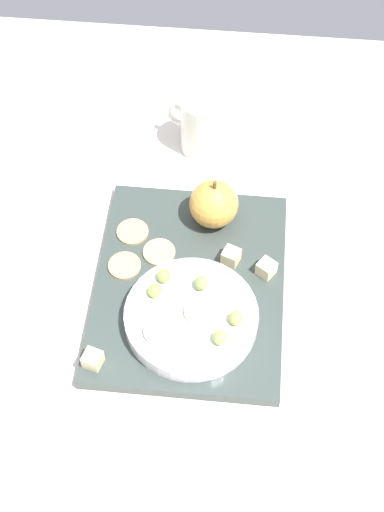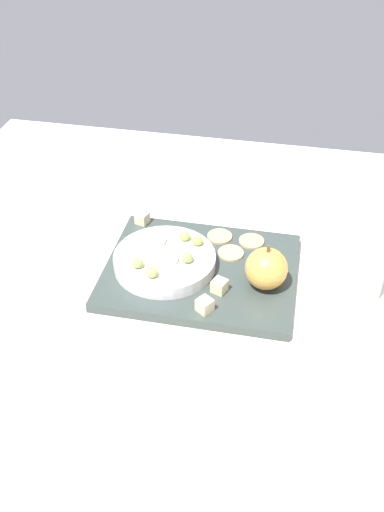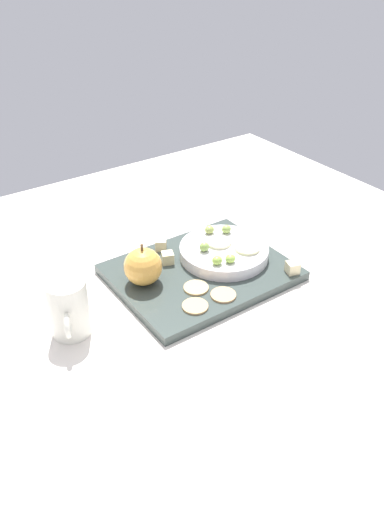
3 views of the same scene
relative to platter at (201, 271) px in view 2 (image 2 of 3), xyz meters
The scene contains 19 objects.
table 4.38cm from the platter, 49.09° to the left, with size 115.63×107.39×4.52cm, color silver.
platter is the anchor object (origin of this frame).
serving_dish 6.49cm from the platter, ahead, with size 17.41×17.41×2.29cm, color silver.
apple_whole 12.21cm from the platter, 168.17° to the left, with size 6.96×6.96×6.96cm, color gold.
apple_stem 14.19cm from the platter, 168.17° to the left, with size 0.50×0.50×1.20cm, color brown.
cheese_cube_0 17.28cm from the platter, 39.26° to the right, with size 2.20×2.20×2.20cm, color beige.
cheese_cube_1 10.72cm from the platter, 104.19° to the left, with size 2.20×2.20×2.20cm, color beige.
cheese_cube_2 7.00cm from the platter, 127.68° to the left, with size 2.20×2.20×2.20cm, color beige.
cracker_0 9.44cm from the platter, 100.81° to the right, with size 4.53×4.53×0.40cm, color tan.
cracker_1 6.61cm from the platter, 133.39° to the right, with size 4.53×4.53×0.40cm, color tan.
cracker_2 11.81cm from the platter, 130.49° to the right, with size 4.53×4.53×0.40cm, color tan.
grape_0 11.57cm from the platter, 26.04° to the left, with size 1.98×1.78×1.75cm, color #94B255.
grape_1 5.33cm from the platter, 68.53° to the right, with size 1.98×1.78×1.67cm, color #97BF4B.
grape_2 6.85cm from the platter, 48.63° to the right, with size 1.98×1.78×1.62cm, color #9AC34D.
grape_3 10.28cm from the platter, 44.04° to the left, with size 1.98×1.78×1.72cm, color #9CAE55.
grape_4 4.73cm from the platter, 48.02° to the left, with size 1.98×1.78×1.87cm, color #8DAE53.
apple_slice_0 10.09cm from the platter, 15.46° to the right, with size 4.85×4.85×0.60cm, color beige.
apple_slice_1 7.14cm from the platter, 18.34° to the left, with size 4.85×4.85×0.60cm, color beige.
cup 27.14cm from the platter, behind, with size 6.47×9.24×10.00cm.
Camera 2 is at (-15.72, 72.01, 68.70)cm, focal length 40.25 mm.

